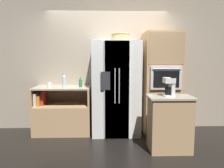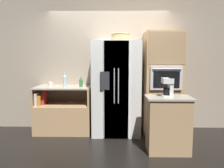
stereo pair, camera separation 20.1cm
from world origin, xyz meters
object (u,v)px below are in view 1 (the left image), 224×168
(bottle_short, at_px, (64,81))
(mug, at_px, (49,85))
(refrigerator, at_px, (116,88))
(wall_oven, at_px, (161,83))
(bottle_tall, at_px, (81,82))
(wicker_basket, at_px, (120,37))
(fruit_bowl, at_px, (104,40))
(coffee_maker, at_px, (170,86))

(bottle_short, distance_m, mug, 0.31)
(refrigerator, xyz_separation_m, wall_oven, (0.92, 0.04, 0.09))
(bottle_tall, bearing_deg, mug, -174.94)
(refrigerator, xyz_separation_m, bottle_short, (-1.02, -0.06, 0.15))
(bottle_tall, distance_m, bottle_short, 0.32)
(wicker_basket, relative_size, fruit_bowl, 1.57)
(wall_oven, distance_m, bottle_tall, 1.63)
(fruit_bowl, bearing_deg, bottle_short, -172.07)
(fruit_bowl, bearing_deg, wicker_basket, -20.78)
(coffee_maker, bearing_deg, wicker_basket, 133.83)
(refrigerator, bearing_deg, coffee_maker, -45.77)
(mug, bearing_deg, wall_oven, 2.11)
(refrigerator, height_order, bottle_tall, refrigerator)
(fruit_bowl, height_order, mug, fruit_bowl)
(bottle_short, xyz_separation_m, coffee_maker, (1.85, -0.79, -0.00))
(mug, bearing_deg, coffee_maker, -20.75)
(wall_oven, relative_size, bottle_tall, 10.03)
(fruit_bowl, xyz_separation_m, mug, (-1.08, -0.09, -0.88))
(wicker_basket, relative_size, bottle_tall, 1.78)
(wicker_basket, height_order, mug, wicker_basket)
(wall_oven, relative_size, coffee_maker, 6.79)
(bottle_tall, bearing_deg, wicker_basket, -5.71)
(wall_oven, bearing_deg, bottle_short, -177.05)
(mug, height_order, coffee_maker, coffee_maker)
(wall_oven, height_order, wicker_basket, wall_oven)
(refrigerator, bearing_deg, mug, -178.21)
(bottle_tall, bearing_deg, wall_oven, 1.01)
(refrigerator, relative_size, bottle_tall, 9.15)
(wall_oven, xyz_separation_m, mug, (-2.24, -0.08, -0.02))
(wall_oven, bearing_deg, mug, -177.89)
(wall_oven, height_order, mug, wall_oven)
(fruit_bowl, bearing_deg, wall_oven, -0.46)
(bottle_tall, bearing_deg, bottle_short, -166.99)
(mug, bearing_deg, refrigerator, 1.79)
(refrigerator, distance_m, bottle_short, 1.03)
(refrigerator, relative_size, bottle_short, 6.25)
(fruit_bowl, relative_size, mug, 1.95)
(bottle_tall, distance_m, mug, 0.61)
(refrigerator, bearing_deg, bottle_short, -176.70)
(fruit_bowl, distance_m, bottle_short, 1.13)
(wall_oven, height_order, coffee_maker, wall_oven)
(fruit_bowl, bearing_deg, bottle_tall, -175.43)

